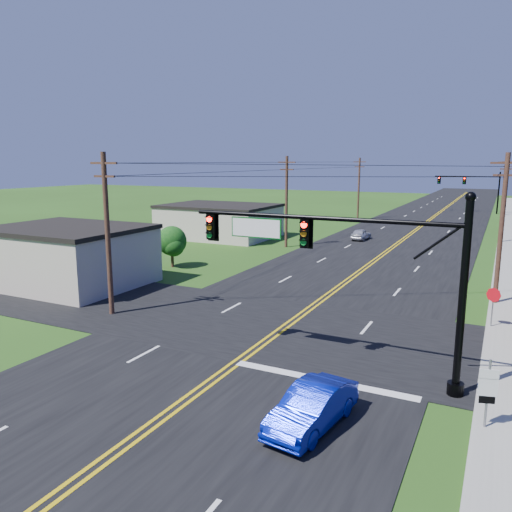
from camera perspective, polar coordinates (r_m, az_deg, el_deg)
The scene contains 19 objects.
ground at distance 16.78m, azimuth -15.10°, elevation -20.06°, with size 260.00×260.00×0.00m, color #244413.
road_main at distance 61.96m, azimuth 17.11°, elevation 2.44°, with size 16.00×220.00×0.04m, color black.
road_cross at distance 26.06m, azimuth 2.78°, elevation -8.22°, with size 70.00×10.00×0.04m, color black.
sidewalk at distance 51.28m, azimuth 26.83°, elevation 0.12°, with size 2.00×160.00×0.08m, color gray.
signal_mast_main at distance 19.74m, azimuth 9.76°, elevation -0.32°, with size 11.30×0.60×7.48m.
signal_mast_far at distance 90.83m, azimuth 23.27°, elevation 7.43°, with size 10.98×0.60×7.48m.
cream_bldg_near at distance 36.98m, azimuth -20.70°, elevation 0.05°, with size 10.20×8.20×4.10m.
cream_bldg_far at distance 56.89m, azimuth -4.19°, elevation 4.05°, with size 12.20×9.20×3.70m.
utility_pole_left_a at distance 28.51m, azimuth -16.62°, elevation 2.72°, with size 1.80×0.28×9.00m.
utility_pole_left_b at distance 49.66m, azimuth 3.50°, elevation 6.40°, with size 1.80×0.28×9.00m.
utility_pole_left_c at distance 75.21m, azimuth 11.66°, elevation 7.69°, with size 1.80×0.28×9.00m.
utility_pole_right_a at distance 32.80m, azimuth 26.25°, elevation 3.06°, with size 1.80×0.28×9.00m.
utility_pole_right_b at distance 58.70m, azimuth 26.54°, elevation 5.97°, with size 1.80×0.28×9.00m.
utility_pole_right_c at distance 88.66m, azimuth 26.67°, elevation 7.21°, with size 1.80×0.28×9.00m.
tree_left at distance 40.88m, azimuth -9.60°, elevation 1.71°, with size 2.40×2.40×3.37m.
blue_car at distance 16.90m, azimuth 6.45°, elevation -16.86°, with size 1.43×4.11×1.36m, color #0818AE.
distant_car at distance 55.81m, azimuth 11.91°, elevation 2.42°, with size 1.42×3.54×1.21m, color silver.
route_sign at distance 17.94m, azimuth 24.97°, elevation -13.64°, with size 0.58×0.19×2.38m.
stop_sign at distance 28.42m, azimuth 25.48°, elevation -4.46°, with size 0.71×0.34×2.14m.
Camera 1 is at (9.86, -10.58, 8.50)m, focal length 35.00 mm.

